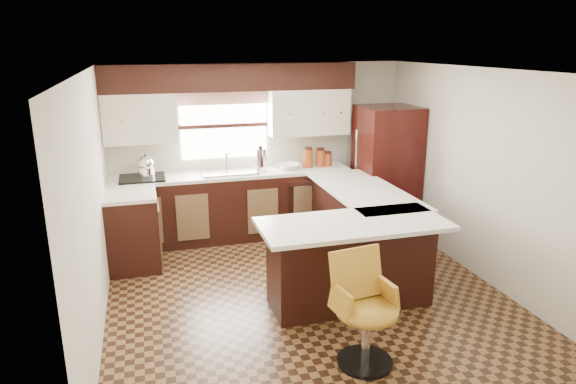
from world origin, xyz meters
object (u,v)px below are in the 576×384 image
object	(u,v)px
peninsula_return	(350,264)
bar_chair	(367,312)
peninsula_long	(359,228)
refrigerator	(386,171)

from	to	relation	value
peninsula_return	bar_chair	distance (m)	1.07
peninsula_return	bar_chair	bearing A→B (deg)	-104.97
peninsula_long	refrigerator	size ratio (longest dim) A/B	1.07
peninsula_long	bar_chair	bearing A→B (deg)	-111.74
peninsula_long	bar_chair	xyz separation A→B (m)	(-0.80, -2.01, 0.04)
peninsula_long	peninsula_return	size ratio (longest dim) A/B	1.18
peninsula_long	bar_chair	distance (m)	2.17
peninsula_long	bar_chair	world-z (taller)	bar_chair
peninsula_long	bar_chair	size ratio (longest dim) A/B	1.98
refrigerator	bar_chair	distance (m)	3.35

